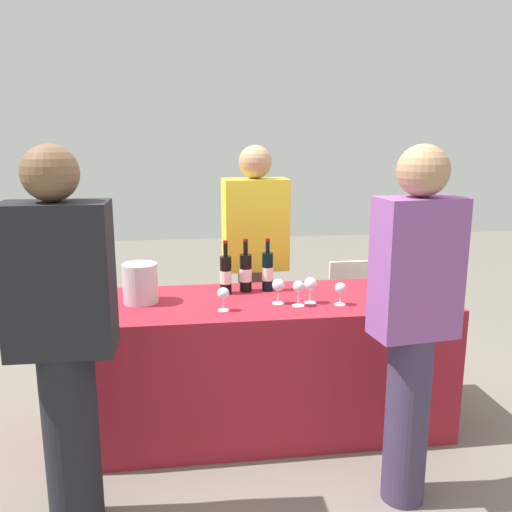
{
  "coord_description": "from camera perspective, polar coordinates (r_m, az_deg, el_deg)",
  "views": [
    {
      "loc": [
        -0.4,
        -2.88,
        1.67
      ],
      "look_at": [
        0.0,
        0.0,
        1.02
      ],
      "focal_mm": 38.05,
      "sensor_mm": 36.0,
      "label": 1
    }
  ],
  "objects": [
    {
      "name": "ice_bucket",
      "position": [
        3.04,
        -12.08,
        -2.81
      ],
      "size": [
        0.19,
        0.19,
        0.22
      ],
      "primitive_type": "cylinder",
      "color": "silver",
      "rests_on": "tasting_table"
    },
    {
      "name": "wine_glass_3",
      "position": [
        2.97,
        5.75,
        -3.04
      ],
      "size": [
        0.07,
        0.07,
        0.15
      ],
      "color": "silver",
      "rests_on": "tasting_table"
    },
    {
      "name": "guest_1",
      "position": [
        2.48,
        16.23,
        -5.99
      ],
      "size": [
        0.38,
        0.24,
        1.64
      ],
      "rotation": [
        0.0,
        0.0,
        0.12
      ],
      "color": "#3F3351",
      "rests_on": "ground_plane"
    },
    {
      "name": "wine_glass_2",
      "position": [
        2.91,
        4.49,
        -3.37
      ],
      "size": [
        0.07,
        0.07,
        0.14
      ],
      "color": "silver",
      "rests_on": "tasting_table"
    },
    {
      "name": "guest_0",
      "position": [
        2.35,
        -19.6,
        -7.78
      ],
      "size": [
        0.42,
        0.24,
        1.64
      ],
      "rotation": [
        0.0,
        0.0,
        -0.02
      ],
      "color": "black",
      "rests_on": "ground_plane"
    },
    {
      "name": "wine_glass_0",
      "position": [
        2.84,
        -3.46,
        -4.07
      ],
      "size": [
        0.06,
        0.06,
        0.13
      ],
      "color": "silver",
      "rests_on": "tasting_table"
    },
    {
      "name": "wine_bottle_2",
      "position": [
        3.19,
        1.22,
        -1.61
      ],
      "size": [
        0.07,
        0.07,
        0.31
      ],
      "color": "black",
      "rests_on": "tasting_table"
    },
    {
      "name": "tasting_table",
      "position": [
        3.18,
        0.0,
        -11.28
      ],
      "size": [
        2.16,
        0.72,
        0.77
      ],
      "primitive_type": "cube",
      "color": "maroon",
      "rests_on": "ground_plane"
    },
    {
      "name": "server_pouring",
      "position": [
        3.63,
        -0.09,
        -0.26
      ],
      "size": [
        0.43,
        0.25,
        1.62
      ],
      "rotation": [
        0.0,
        0.0,
        3.2
      ],
      "color": "brown",
      "rests_on": "ground_plane"
    },
    {
      "name": "ground_plane",
      "position": [
        3.36,
        0.0,
        -17.34
      ],
      "size": [
        12.0,
        12.0,
        0.0
      ],
      "primitive_type": "plane",
      "color": "slate"
    },
    {
      "name": "wine_glass_5",
      "position": [
        3.14,
        14.26,
        -2.55
      ],
      "size": [
        0.07,
        0.07,
        0.14
      ],
      "color": "silver",
      "rests_on": "tasting_table"
    },
    {
      "name": "wine_glass_1",
      "position": [
        2.95,
        2.35,
        -3.18
      ],
      "size": [
        0.07,
        0.07,
        0.14
      ],
      "color": "silver",
      "rests_on": "tasting_table"
    },
    {
      "name": "wine_glass_4",
      "position": [
        2.96,
        8.86,
        -3.48
      ],
      "size": [
        0.06,
        0.06,
        0.12
      ],
      "color": "silver",
      "rests_on": "tasting_table"
    },
    {
      "name": "wine_bottle_0",
      "position": [
        3.14,
        -3.2,
        -1.94
      ],
      "size": [
        0.07,
        0.07,
        0.31
      ],
      "color": "black",
      "rests_on": "tasting_table"
    },
    {
      "name": "wine_bottle_1",
      "position": [
        3.18,
        -1.1,
        -1.72
      ],
      "size": [
        0.07,
        0.07,
        0.31
      ],
      "color": "black",
      "rests_on": "tasting_table"
    },
    {
      "name": "menu_board",
      "position": [
        4.41,
        11.28,
        -5.03
      ],
      "size": [
        0.58,
        0.03,
        0.72
      ],
      "primitive_type": "cube",
      "rotation": [
        0.0,
        0.0,
        0.0
      ],
      "color": "white",
      "rests_on": "ground_plane"
    },
    {
      "name": "wine_bottle_3",
      "position": [
        3.31,
        13.29,
        -1.52
      ],
      "size": [
        0.07,
        0.07,
        0.32
      ],
      "color": "black",
      "rests_on": "tasting_table"
    }
  ]
}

